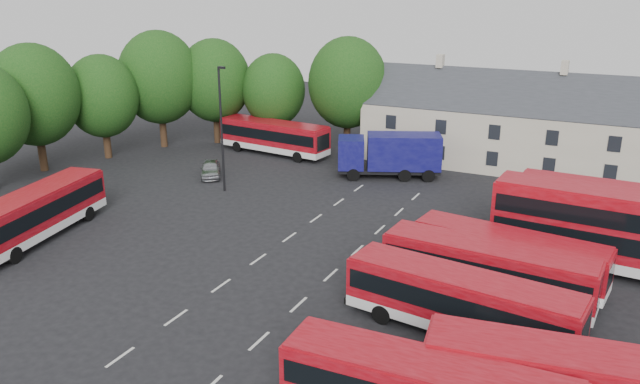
# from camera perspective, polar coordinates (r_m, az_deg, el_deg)

# --- Properties ---
(ground) EXTENTS (140.00, 140.00, 0.00)m
(ground) POSITION_cam_1_polar(r_m,az_deg,el_deg) (37.69, -7.28, -7.26)
(ground) COLOR black
(ground) RESTS_ON ground
(lane_markings) EXTENTS (5.15, 33.80, 0.01)m
(lane_markings) POSITION_cam_1_polar(r_m,az_deg,el_deg) (38.03, -2.44, -6.85)
(lane_markings) COLOR beige
(lane_markings) RESTS_ON ground
(treeline) EXTENTS (29.92, 32.59, 12.01)m
(treeline) POSITION_cam_1_polar(r_m,az_deg,el_deg) (62.75, -13.74, 9.14)
(treeline) COLOR black
(treeline) RESTS_ON ground
(terrace_houses) EXTENTS (35.70, 7.13, 10.06)m
(terrace_houses) POSITION_cam_1_polar(r_m,az_deg,el_deg) (59.60, 20.85, 5.22)
(terrace_houses) COLOR beige
(terrace_houses) RESTS_ON ground
(bus_row_b) EXTENTS (11.65, 4.24, 3.22)m
(bus_row_b) POSITION_cam_1_polar(r_m,az_deg,el_deg) (26.56, 22.36, -15.71)
(bus_row_b) COLOR silver
(bus_row_b) RESTS_ON ground
(bus_row_c) EXTENTS (11.53, 3.95, 3.19)m
(bus_row_c) POSITION_cam_1_polar(r_m,az_deg,el_deg) (31.05, 12.76, -9.52)
(bus_row_c) COLOR silver
(bus_row_c) RESTS_ON ground
(bus_row_d) EXTENTS (11.36, 3.31, 3.17)m
(bus_row_d) POSITION_cam_1_polar(r_m,az_deg,el_deg) (34.71, 15.06, -6.63)
(bus_row_d) COLOR silver
(bus_row_d) RESTS_ON ground
(bus_row_e) EXTENTS (10.96, 3.76, 3.04)m
(bus_row_e) POSITION_cam_1_polar(r_m,az_deg,el_deg) (36.95, 16.85, -5.37)
(bus_row_e) COLOR silver
(bus_row_e) RESTS_ON ground
(bus_dd_south) EXTENTS (12.38, 3.57, 5.01)m
(bus_dd_south) POSITION_cam_1_polar(r_m,az_deg,el_deg) (40.07, 24.29, -2.79)
(bus_dd_south) COLOR silver
(bus_dd_south) RESTS_ON ground
(bus_dd_north) EXTENTS (10.84, 2.92, 4.41)m
(bus_dd_north) POSITION_cam_1_polar(r_m,az_deg,el_deg) (43.56, 24.65, -1.69)
(bus_dd_north) COLOR silver
(bus_dd_north) RESTS_ON ground
(bus_west) EXTENTS (4.95, 12.05, 3.32)m
(bus_west) POSITION_cam_1_polar(r_m,az_deg,el_deg) (45.48, -24.55, -1.55)
(bus_west) COLOR silver
(bus_west) RESTS_ON ground
(bus_north) EXTENTS (12.00, 4.00, 3.33)m
(bus_north) POSITION_cam_1_polar(r_m,az_deg,el_deg) (62.67, -4.25, 5.23)
(bus_north) COLOR silver
(bus_north) RESTS_ON ground
(box_truck) EXTENTS (9.27, 6.12, 3.89)m
(box_truck) POSITION_cam_1_polar(r_m,az_deg,el_deg) (55.12, 6.48, 3.53)
(box_truck) COLOR black
(box_truck) RESTS_ON ground
(silver_car) EXTENTS (3.76, 4.42, 1.43)m
(silver_car) POSITION_cam_1_polar(r_m,az_deg,el_deg) (56.25, -9.97, 2.12)
(silver_car) COLOR #9B9DA2
(silver_car) RESTS_ON ground
(lamppost) EXTENTS (0.71, 0.30, 10.22)m
(lamppost) POSITION_cam_1_polar(r_m,az_deg,el_deg) (50.86, -8.99, 5.95)
(lamppost) COLOR black
(lamppost) RESTS_ON ground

